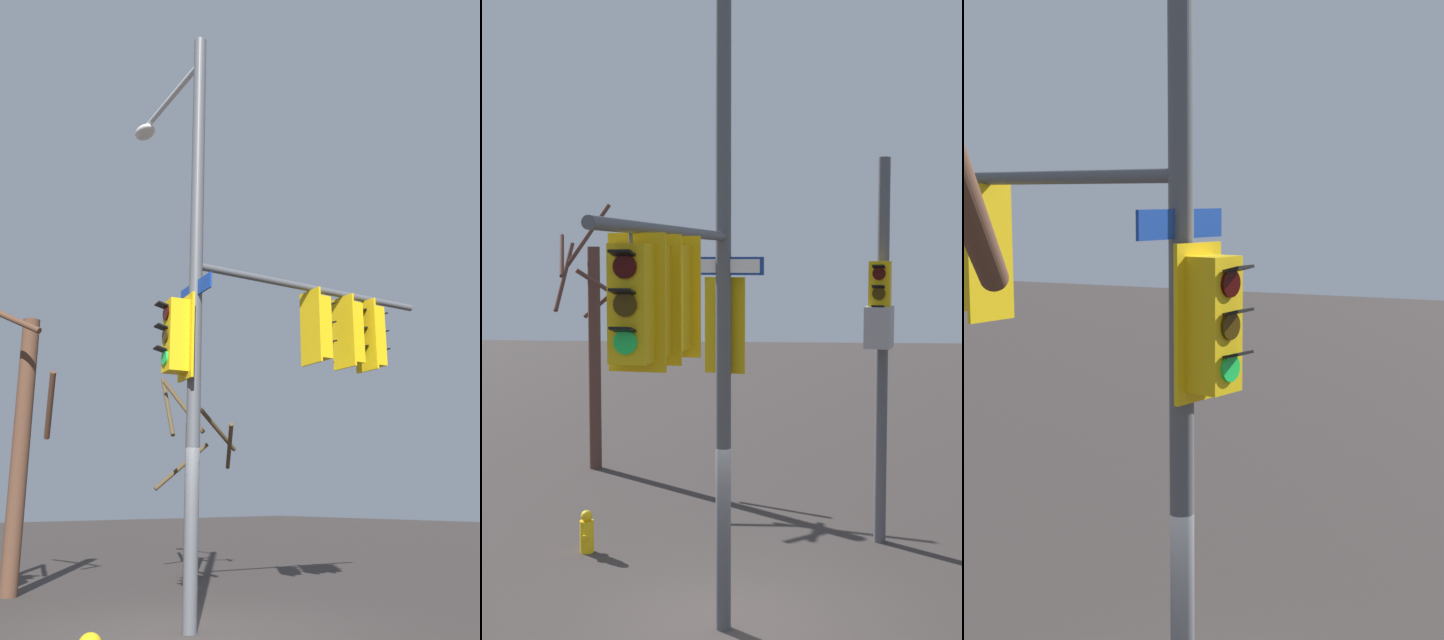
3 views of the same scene
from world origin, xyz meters
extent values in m
cylinder|color=#4C4F54|center=(-0.15, 0.07, 4.75)|extent=(0.21, 0.21, 9.50)
cylinder|color=#4C4F54|center=(-2.45, 0.45, 5.33)|extent=(4.61, 0.87, 0.12)
cube|color=gold|center=(-2.52, 0.46, 4.63)|extent=(0.36, 0.41, 1.10)
cube|color=gold|center=(-2.35, 0.43, 4.63)|extent=(0.13, 0.56, 1.30)
cylinder|color=#2F0403|center=(-2.69, 0.49, 4.97)|extent=(0.07, 0.22, 0.22)
cylinder|color=#352504|center=(-2.69, 0.49, 4.63)|extent=(0.07, 0.22, 0.22)
cylinder|color=#19D147|center=(-2.69, 0.49, 4.29)|extent=(0.07, 0.22, 0.22)
cylinder|color=#4C4F54|center=(-2.52, 0.46, 5.26)|extent=(0.04, 0.04, 0.15)
cube|color=gold|center=(0.16, 0.02, 4.14)|extent=(0.38, 0.42, 1.10)
cube|color=gold|center=(0.00, 0.06, 4.14)|extent=(0.18, 0.55, 1.30)
cylinder|color=#2F0403|center=(0.32, -0.02, 4.48)|extent=(0.08, 0.22, 0.22)
cube|color=black|center=(0.40, -0.04, 4.60)|extent=(0.21, 0.24, 0.06)
cylinder|color=#352504|center=(0.32, -0.02, 4.14)|extent=(0.08, 0.22, 0.22)
cube|color=black|center=(0.40, -0.04, 4.26)|extent=(0.21, 0.24, 0.06)
cylinder|color=#19D147|center=(0.32, -0.02, 3.80)|extent=(0.08, 0.22, 0.22)
cube|color=black|center=(0.40, -0.04, 3.92)|extent=(0.21, 0.24, 0.06)
cube|color=navy|center=(-0.15, 0.07, 4.94)|extent=(0.25, 1.08, 0.24)
cube|color=white|center=(-0.17, 0.07, 4.94)|extent=(0.21, 0.98, 0.18)
camera|label=1|loc=(5.57, 7.88, 1.81)|focal=36.49mm
camera|label=2|loc=(-11.51, -0.73, 5.05)|focal=48.24mm
camera|label=3|loc=(3.13, -6.70, 5.16)|focal=51.77mm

